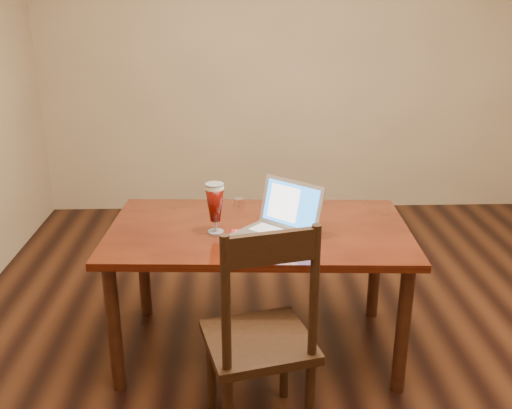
{
  "coord_description": "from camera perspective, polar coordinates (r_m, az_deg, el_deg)",
  "views": [
    {
      "loc": [
        -0.55,
        -2.53,
        1.87
      ],
      "look_at": [
        -0.46,
        0.1,
        0.9
      ],
      "focal_mm": 40.0,
      "sensor_mm": 36.0,
      "label": 1
    }
  ],
  "objects": [
    {
      "name": "room_shell",
      "position": [
        2.59,
        10.71,
        17.46
      ],
      "size": [
        4.51,
        5.01,
        2.71
      ],
      "color": "tan",
      "rests_on": "ground"
    },
    {
      "name": "dining_table",
      "position": [
        3.0,
        0.24,
        -3.75
      ],
      "size": [
        1.6,
        0.95,
        0.99
      ],
      "rotation": [
        0.0,
        0.0,
        -0.05
      ],
      "color": "#531B0B",
      "rests_on": "ground"
    },
    {
      "name": "ground",
      "position": [
        3.19,
        8.61,
        -15.97
      ],
      "size": [
        5.0,
        5.0,
        0.0
      ],
      "primitive_type": "plane",
      "color": "black",
      "rests_on": "ground"
    },
    {
      "name": "dining_chair",
      "position": [
        2.49,
        0.51,
        -13.29
      ],
      "size": [
        0.54,
        0.52,
        1.05
      ],
      "rotation": [
        0.0,
        0.0,
        0.24
      ],
      "color": "black",
      "rests_on": "ground"
    }
  ]
}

